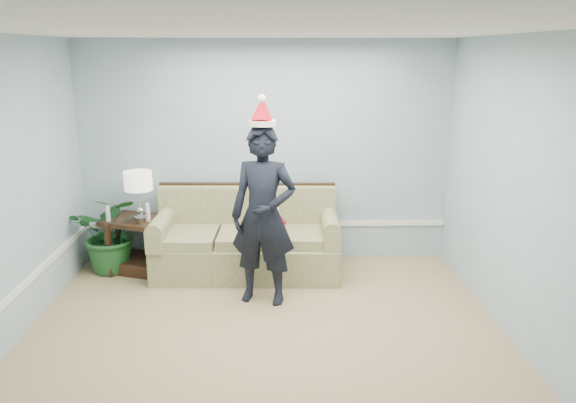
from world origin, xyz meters
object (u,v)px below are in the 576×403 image
Objects in this scene: sofa at (247,243)px; side_table at (137,250)px; man at (263,216)px; teddy_bear at (272,222)px; table_lamp at (138,183)px; houseplant at (113,233)px.

sofa is 1.32m from side_table.
man is 0.72m from teddy_bear.
table_lamp is at bearing -25.48° from side_table.
houseplant is 0.52× the size of man.
side_table is at bearing 178.75° from sofa.
side_table is 0.85× the size of houseplant.
houseplant reaches higher than teddy_bear.
side_table is at bearing 3.63° from houseplant.
table_lamp is at bearing -3.33° from houseplant.
houseplant is (-0.27, -0.02, 0.23)m from side_table.
man is at bearing -110.39° from teddy_bear.
sofa is at bearing 140.56° from teddy_bear.
sofa is at bearing -2.06° from houseplant.
sofa is 3.79× the size of table_lamp.
table_lamp is at bearing 163.68° from man.
table_lamp is 1.69m from man.
teddy_bear is at bearing -7.96° from side_table.
table_lamp reaches higher than teddy_bear.
houseplant is at bearing 176.67° from table_lamp.
table_lamp is 1.61m from teddy_bear.
man reaches higher than side_table.
sofa is 5.80× the size of teddy_bear.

